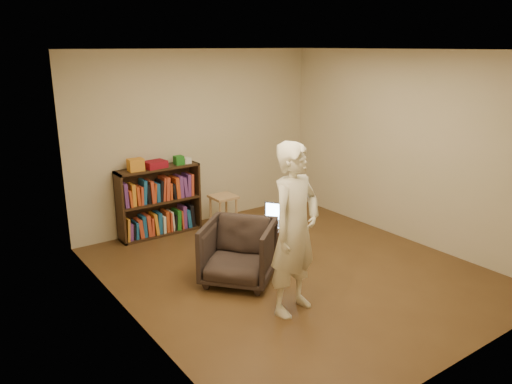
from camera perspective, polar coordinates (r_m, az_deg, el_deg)
floor at (r=6.18m, az=4.15°, el=-8.97°), size 4.50×4.50×0.00m
ceiling at (r=5.58m, az=4.72°, el=15.90°), size 4.50×4.50×0.00m
wall_back at (r=7.57m, az=-6.62°, el=6.08°), size 4.00×0.00×4.00m
wall_left at (r=4.75m, az=-14.43°, el=-0.56°), size 0.00×4.50×4.50m
wall_right at (r=7.17m, az=16.83°, el=4.91°), size 0.00×4.50×4.50m
bookshelf at (r=7.31m, az=-11.01°, el=-1.45°), size 1.20×0.30×1.00m
box_yellow at (r=6.98m, az=-13.59°, el=3.04°), size 0.21×0.16×0.17m
red_cloth at (r=7.10m, az=-11.47°, el=3.11°), size 0.32×0.25×0.10m
box_green at (r=7.24m, az=-8.82°, el=3.62°), size 0.13×0.13×0.13m
box_white at (r=7.31m, az=-7.93°, el=3.60°), size 0.11×0.11×0.08m
stool at (r=7.40m, az=-3.76°, el=-1.15°), size 0.35×0.35×0.51m
armchair at (r=5.78m, az=-2.02°, el=-6.89°), size 1.10×1.10×0.72m
side_table at (r=6.32m, az=2.18°, el=-4.44°), size 0.47×0.47×0.48m
laptop at (r=6.28m, az=2.33°, el=-3.19°), size 0.42×0.44×0.27m
person at (r=4.98m, az=4.46°, el=-4.30°), size 0.73×0.57×1.77m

